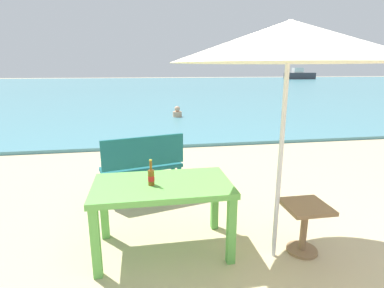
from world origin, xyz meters
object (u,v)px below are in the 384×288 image
patio_umbrella (289,42)px  boat_sailboat (299,75)px  beer_bottle_amber (151,176)px  side_table_wood (305,221)px  bench_teal_center (143,163)px  swimmer_person (177,113)px  picnic_table_green (163,193)px

patio_umbrella → boat_sailboat: size_ratio=0.46×
beer_bottle_amber → side_table_wood: bearing=-9.3°
bench_teal_center → swimmer_person: (1.37, 7.02, -0.30)m
patio_umbrella → swimmer_person: patio_umbrella is taller
picnic_table_green → side_table_wood: 1.50m
picnic_table_green → patio_umbrella: (1.11, -0.31, 1.47)m
beer_bottle_amber → bench_teal_center: size_ratio=0.21×
side_table_wood → bench_teal_center: 2.37m
boat_sailboat → swimmer_person: bearing=-124.6°
side_table_wood → boat_sailboat: size_ratio=0.11×
beer_bottle_amber → bench_teal_center: beer_bottle_amber is taller
bench_teal_center → boat_sailboat: boat_sailboat is taller
patio_umbrella → picnic_table_green: bearing=164.6°
picnic_table_green → beer_bottle_amber: size_ratio=5.28×
side_table_wood → boat_sailboat: boat_sailboat is taller
beer_bottle_amber → patio_umbrella: 1.78m
beer_bottle_amber → swimmer_person: (1.29, 8.46, -0.61)m
picnic_table_green → bench_teal_center: size_ratio=1.12×
boat_sailboat → patio_umbrella: bearing=-119.0°
bench_teal_center → beer_bottle_amber: bearing=-86.8°
picnic_table_green → swimmer_person: bearing=82.1°
picnic_table_green → patio_umbrella: size_ratio=0.61×
beer_bottle_amber → side_table_wood: beer_bottle_amber is taller
swimmer_person → bench_teal_center: bearing=-101.0°
beer_bottle_amber → boat_sailboat: boat_sailboat is taller
beer_bottle_amber → side_table_wood: size_ratio=0.49×
bench_teal_center → boat_sailboat: bearing=58.7°
patio_umbrella → boat_sailboat: bearing=61.0°
side_table_wood → patio_umbrella: bearing=-176.6°
side_table_wood → picnic_table_green: bearing=168.7°
side_table_wood → bench_teal_center: bearing=133.9°
picnic_table_green → swimmer_person: (1.18, 8.43, -0.41)m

